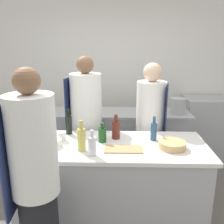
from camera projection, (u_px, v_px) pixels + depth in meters
The scene contains 20 objects.
ground_plane at pixel (111, 219), 2.83m from camera, with size 16.00×16.00×0.00m, color #605B56.
wall_back at pixel (115, 72), 4.50m from camera, with size 8.00×0.06×2.80m.
prep_counter at pixel (111, 183), 2.70m from camera, with size 1.99×0.81×0.91m.
pass_counter at pixel (111, 140), 3.91m from camera, with size 2.39×0.60×0.91m.
oven_range at pixel (207, 127), 4.34m from camera, with size 0.83×0.63×1.02m.
chef_at_prep_near at pixel (36, 184), 1.90m from camera, with size 0.38×0.36×1.77m.
chef_at_stove at pixel (150, 129), 3.22m from camera, with size 0.41×0.40×1.69m.
chef_at_pass_far at pixel (86, 126), 3.23m from camera, with size 0.44×0.42×1.77m.
bottle_olive_oil at pixel (102, 134), 2.63m from camera, with size 0.08×0.08×0.21m.
bottle_vinegar at pixel (92, 145), 2.31m from camera, with size 0.08×0.08×0.25m.
bottle_wine at pixel (116, 129), 2.71m from camera, with size 0.09×0.09×0.27m.
bottle_cooking_oil at pixel (69, 124), 2.85m from camera, with size 0.07×0.07×0.30m.
bottle_sauce at pixel (82, 139), 2.41m from camera, with size 0.08×0.08×0.31m.
bottle_water at pixel (154, 131), 2.67m from camera, with size 0.07×0.07×0.26m.
bowl_mixing_large at pixel (172, 145), 2.48m from camera, with size 0.27×0.27×0.07m.
bowl_prep_small at pixel (51, 143), 2.53m from camera, with size 0.21×0.21×0.08m.
bowl_ceramic_blue at pixel (37, 136), 2.72m from camera, with size 0.27×0.27×0.07m.
cup at pixel (62, 136), 2.66m from camera, with size 0.09×0.09×0.10m.
cutting_board at pixel (123, 149), 2.45m from camera, with size 0.38×0.19×0.01m.
stockpot at pixel (178, 106), 3.66m from camera, with size 0.23×0.23×0.23m.
Camera 1 is at (0.08, -2.39, 1.93)m, focal length 40.00 mm.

